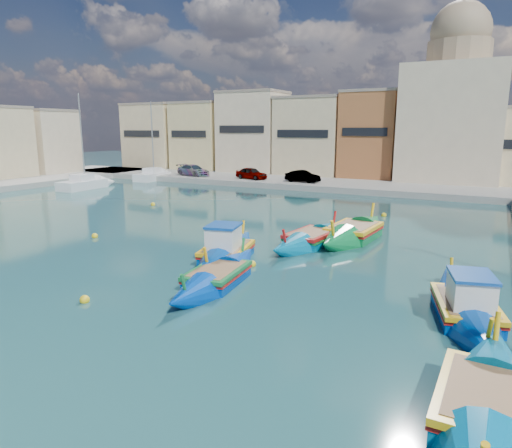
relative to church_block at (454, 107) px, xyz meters
The scene contains 14 objects.
ground 42.08m from the church_block, 104.04° to the right, with size 160.00×160.00×0.00m, color #153A41.
north_quay 15.16m from the church_block, 141.34° to the right, with size 80.00×8.00×0.60m, color gray.
north_townhouses 4.81m from the church_block, 169.17° to the right, with size 83.20×7.87×10.19m.
church_block is the anchor object (origin of this frame).
parked_cars 24.53m from the church_block, 156.11° to the right, with size 18.34×2.78×1.31m.
luzzu_turquoise_cabin 39.42m from the church_block, 83.75° to the right, with size 3.73×8.27×2.60m.
luzzu_blue_cabin 37.64m from the church_block, 100.09° to the right, with size 3.63×8.09×2.78m.
luzzu_cyan_mid 32.67m from the church_block, 97.16° to the right, with size 2.82×8.30×2.41m.
luzzu_green 30.28m from the church_block, 94.39° to the right, with size 2.95×8.98×2.78m.
luzzu_blue_south 40.38m from the church_block, 97.30° to the right, with size 2.72×7.91×2.24m.
luzzu_cyan_south 45.11m from the church_block, 83.53° to the right, with size 2.22×8.07×2.50m.
yacht_north 34.76m from the church_block, 163.38° to the right, with size 3.15×7.72×10.02m.
yacht_midnorth 39.30m from the church_block, 149.46° to the right, with size 2.57×7.42×10.39m.
mooring_buoys 34.99m from the church_block, 103.36° to the right, with size 24.81×22.13×0.36m.
Camera 1 is at (14.66, -14.23, 6.25)m, focal length 32.00 mm.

